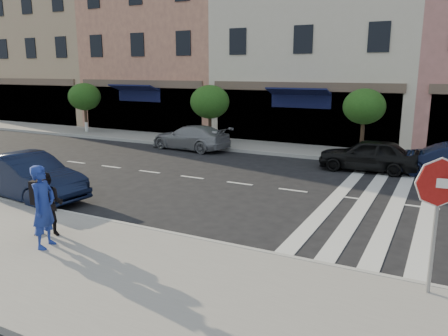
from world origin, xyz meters
TOP-DOWN VIEW (x-y plane):
  - ground at (0.00, 0.00)m, footprint 120.00×120.00m
  - sidewalk_near at (0.00, -3.75)m, footprint 60.00×4.50m
  - sidewalk_far at (0.00, 11.00)m, footprint 60.00×3.00m
  - building_west_far at (-22.00, 17.00)m, footprint 12.00×9.00m
  - building_west_mid at (-11.00, 17.00)m, footprint 10.00×9.00m
  - building_centre at (-0.50, 17.00)m, footprint 11.00×9.00m
  - street_tree_wa at (-14.00, 10.80)m, footprint 2.00×2.00m
  - street_tree_wb at (-5.00, 10.80)m, footprint 2.10×2.10m
  - street_tree_c at (3.00, 10.80)m, footprint 1.90×1.90m
  - stop_sign at (6.44, -1.85)m, footprint 0.86×0.15m
  - photographer at (-1.23, -3.47)m, footprint 0.60×0.77m
  - walker at (-1.68, -2.98)m, footprint 0.93×0.87m
  - car_near_mid at (-5.17, -0.75)m, footprint 4.47×1.98m
  - car_far_left at (-5.20, 9.10)m, footprint 4.46×2.20m
  - car_far_mid at (3.72, 8.21)m, footprint 3.95×1.81m
  - car_far_right at (6.52, 8.70)m, footprint 3.96×1.74m

SIDE VIEW (x-z plane):
  - ground at x=0.00m, z-range 0.00..0.00m
  - sidewalk_near at x=0.00m, z-range 0.00..0.15m
  - sidewalk_far at x=0.00m, z-range 0.00..0.15m
  - car_far_left at x=-5.20m, z-range 0.00..1.25m
  - car_far_right at x=6.52m, z-range 0.00..1.27m
  - car_far_mid at x=3.72m, z-range 0.00..1.31m
  - car_near_mid at x=-5.17m, z-range 0.00..1.43m
  - walker at x=-1.68m, z-range 0.15..1.68m
  - photographer at x=-1.23m, z-range 0.15..2.00m
  - stop_sign at x=6.44m, z-range 0.71..3.15m
  - street_tree_wb at x=-5.00m, z-range 0.78..3.84m
  - street_tree_wa at x=-14.00m, z-range 0.81..3.86m
  - street_tree_c at x=3.00m, z-range 0.84..3.87m
  - building_centre at x=-0.50m, z-range 0.00..11.00m
  - building_west_far at x=-22.00m, z-range 0.00..12.00m
  - building_west_mid at x=-11.00m, z-range 0.00..14.00m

